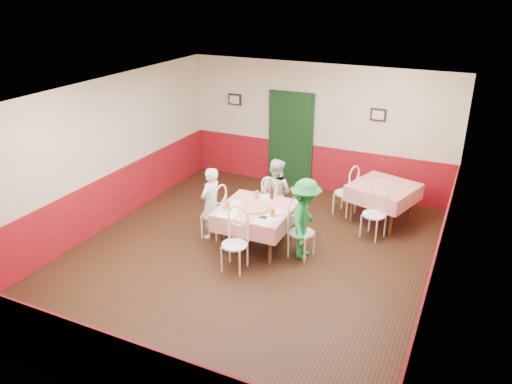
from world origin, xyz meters
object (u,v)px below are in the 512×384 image
at_px(pizza, 256,209).
at_px(glass_b, 273,213).
at_px(second_table, 382,203).
at_px(glass_a, 228,206).
at_px(chair_second_a, 345,193).
at_px(chair_near, 234,245).
at_px(wallet, 263,217).
at_px(chair_right, 302,233).
at_px(chair_left, 214,215).
at_px(glass_c, 257,195).
at_px(chair_far, 274,205).
at_px(main_table, 256,227).
at_px(diner_right, 305,219).
at_px(chair_second_b, 374,215).
at_px(beer_bottle, 272,193).
at_px(diner_left, 211,203).
at_px(diner_far, 276,193).

distance_m(pizza, glass_b, 0.40).
relative_size(second_table, glass_b, 7.82).
height_order(glass_a, glass_b, glass_b).
xyz_separation_m(chair_second_a, glass_a, (-1.47, -2.24, 0.38)).
height_order(chair_near, wallet, chair_near).
bearing_deg(chair_near, chair_right, 42.38).
bearing_deg(chair_left, glass_c, 124.06).
height_order(second_table, chair_far, chair_far).
xyz_separation_m(chair_left, chair_right, (1.70, 0.02, 0.00)).
height_order(chair_left, pizza, chair_left).
relative_size(chair_right, chair_near, 1.00).
distance_m(main_table, diner_right, 0.96).
xyz_separation_m(chair_second_b, beer_bottle, (-1.69, -0.80, 0.43)).
height_order(chair_right, diner_left, diner_left).
bearing_deg(chair_second_a, chair_left, -26.86).
relative_size(chair_near, glass_c, 6.78).
height_order(diner_left, diner_right, diner_right).
distance_m(chair_right, chair_second_a, 1.97).
relative_size(main_table, chair_second_a, 1.36).
height_order(beer_bottle, diner_right, diner_right).
height_order(glass_b, diner_left, diner_left).
distance_m(beer_bottle, diner_right, 0.91).
bearing_deg(glass_c, main_table, -67.42).
height_order(chair_second_b, glass_a, chair_second_b).
height_order(glass_c, wallet, glass_c).
distance_m(chair_near, diner_far, 1.76).
relative_size(second_table, diner_left, 0.83).
xyz_separation_m(chair_second_b, glass_a, (-2.22, -1.49, 0.38)).
distance_m(main_table, chair_left, 0.85).
bearing_deg(diner_right, diner_left, 80.96).
bearing_deg(main_table, glass_a, -146.63).
height_order(glass_a, diner_right, diner_right).
bearing_deg(main_table, glass_c, 112.58).
bearing_deg(diner_left, second_table, 134.52).
bearing_deg(diner_far, chair_second_b, -159.67).
relative_size(chair_second_b, diner_right, 0.63).
relative_size(chair_right, diner_left, 0.67).
distance_m(chair_second_b, glass_b, 2.04).
relative_size(chair_near, chair_second_b, 1.00).
bearing_deg(chair_second_b, chair_far, -151.42).
bearing_deg(glass_c, second_table, 39.27).
distance_m(chair_far, diner_right, 1.27).
xyz_separation_m(glass_c, diner_left, (-0.75, -0.38, -0.15)).
bearing_deg(wallet, chair_second_a, 70.73).
distance_m(chair_far, glass_a, 1.25).
bearing_deg(second_table, chair_near, -122.41).
bearing_deg(glass_a, chair_second_b, 34.00).
bearing_deg(diner_right, diner_far, 35.96).
bearing_deg(chair_far, glass_b, 124.98).
bearing_deg(chair_near, beer_bottle, 82.17).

